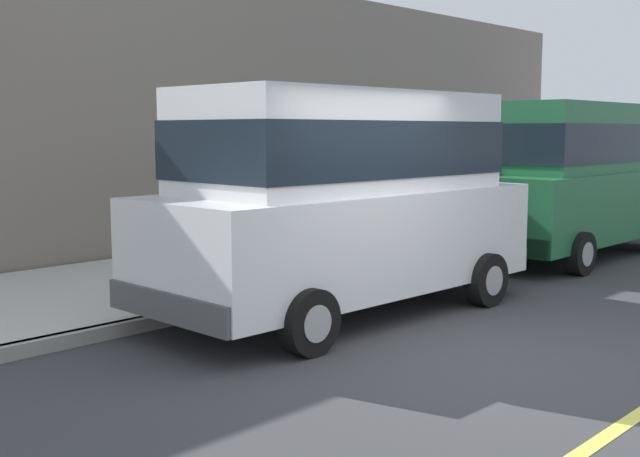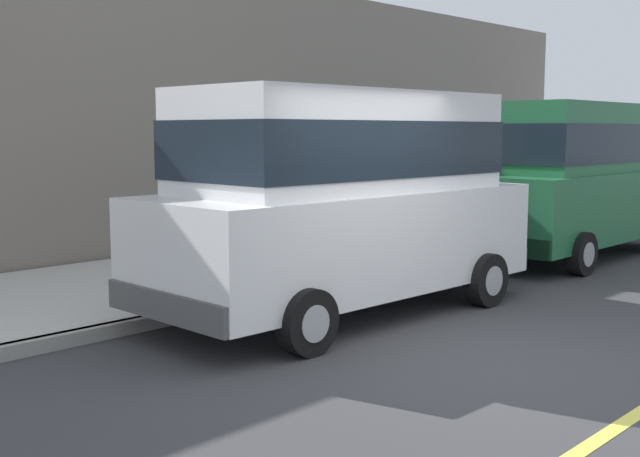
{
  "view_description": "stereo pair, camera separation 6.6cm",
  "coord_description": "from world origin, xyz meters",
  "views": [
    {
      "loc": [
        3.72,
        -6.22,
        2.09
      ],
      "look_at": [
        -3.1,
        1.17,
        0.85
      ],
      "focal_mm": 44.8,
      "sensor_mm": 36.0,
      "label": 1
    },
    {
      "loc": [
        3.77,
        -6.17,
        2.09
      ],
      "look_at": [
        -3.1,
        1.17,
        0.85
      ],
      "focal_mm": 44.8,
      "sensor_mm": 36.0,
      "label": 2
    }
  ],
  "objects": [
    {
      "name": "car_green_van",
      "position": [
        -2.19,
        6.2,
        1.39
      ],
      "size": [
        2.15,
        4.9,
        2.52
      ],
      "color": "#23663D",
      "rests_on": "ground"
    },
    {
      "name": "sidewalk",
      "position": [
        -5.0,
        0.0,
        0.07
      ],
      "size": [
        3.6,
        64.0,
        0.14
      ],
      "primitive_type": "cube",
      "color": "#B7B5AD",
      "rests_on": "ground"
    },
    {
      "name": "curb",
      "position": [
        -3.2,
        0.0,
        0.07
      ],
      "size": [
        0.16,
        64.0,
        0.14
      ],
      "primitive_type": "cube",
      "color": "gray",
      "rests_on": "ground"
    },
    {
      "name": "ground_plane",
      "position": [
        0.0,
        0.0,
        0.0
      ],
      "size": [
        80.0,
        80.0,
        0.0
      ],
      "primitive_type": "plane",
      "color": "#38383A"
    },
    {
      "name": "dog_grey",
      "position": [
        -4.55,
        2.07,
        0.43
      ],
      "size": [
        0.73,
        0.35,
        0.49
      ],
      "color": "#999691",
      "rests_on": "sidewalk"
    },
    {
      "name": "building_facade",
      "position": [
        -7.1,
        4.15,
        2.35
      ],
      "size": [
        0.5,
        20.0,
        4.71
      ],
      "primitive_type": "cube",
      "color": "slate",
      "rests_on": "ground"
    },
    {
      "name": "car_white_van",
      "position": [
        -2.17,
        0.56,
        1.39
      ],
      "size": [
        2.24,
        4.96,
        2.52
      ],
      "color": "white",
      "rests_on": "ground"
    }
  ]
}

